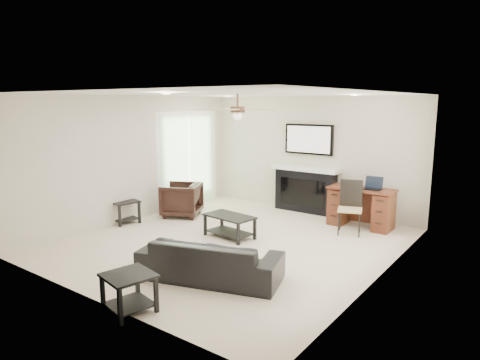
{
  "coord_description": "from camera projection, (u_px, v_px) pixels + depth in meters",
  "views": [
    {
      "loc": [
        4.24,
        -5.61,
        2.37
      ],
      "look_at": [
        0.04,
        0.11,
        1.07
      ],
      "focal_mm": 32.0,
      "sensor_mm": 36.0,
      "label": 1
    }
  ],
  "objects": [
    {
      "name": "room_shell",
      "position": [
        246.0,
        145.0,
        6.99
      ],
      "size": [
        5.5,
        5.54,
        2.52
      ],
      "color": "beige",
      "rests_on": "ground"
    },
    {
      "name": "sofa",
      "position": [
        210.0,
        259.0,
        5.77
      ],
      "size": [
        2.05,
        1.29,
        0.56
      ],
      "primitive_type": "imported",
      "rotation": [
        0.0,
        0.0,
        3.45
      ],
      "color": "black",
      "rests_on": "ground"
    },
    {
      "name": "armchair",
      "position": [
        181.0,
        200.0,
        8.97
      ],
      "size": [
        1.03,
        1.02,
        0.7
      ],
      "primitive_type": "imported",
      "rotation": [
        0.0,
        0.0,
        -1.11
      ],
      "color": "black",
      "rests_on": "ground"
    },
    {
      "name": "coffee_table",
      "position": [
        230.0,
        226.0,
        7.57
      ],
      "size": [
        0.95,
        0.6,
        0.4
      ],
      "primitive_type": "cube",
      "rotation": [
        0.0,
        0.0,
        -0.12
      ],
      "color": "black",
      "rests_on": "ground"
    },
    {
      "name": "end_table_near",
      "position": [
        129.0,
        293.0,
        4.87
      ],
      "size": [
        0.62,
        0.62,
        0.45
      ],
      "primitive_type": "cube",
      "rotation": [
        0.0,
        0.0,
        -0.22
      ],
      "color": "black",
      "rests_on": "ground"
    },
    {
      "name": "end_table_left",
      "position": [
        125.0,
        212.0,
        8.48
      ],
      "size": [
        0.59,
        0.59,
        0.45
      ],
      "primitive_type": "cube",
      "rotation": [
        0.0,
        0.0,
        -0.2
      ],
      "color": "black",
      "rests_on": "ground"
    },
    {
      "name": "fireplace_unit",
      "position": [
        305.0,
        169.0,
        9.23
      ],
      "size": [
        1.52,
        0.34,
        1.91
      ],
      "primitive_type": "cube",
      "color": "black",
      "rests_on": "ground"
    },
    {
      "name": "desk",
      "position": [
        361.0,
        207.0,
        8.19
      ],
      "size": [
        1.22,
        0.56,
        0.76
      ],
      "primitive_type": "cube",
      "color": "#3E150F",
      "rests_on": "ground"
    },
    {
      "name": "desk_chair",
      "position": [
        350.0,
        208.0,
        7.73
      ],
      "size": [
        0.54,
        0.55,
        0.97
      ],
      "primitive_type": "cube",
      "rotation": [
        0.0,
        0.0,
        0.33
      ],
      "color": "black",
      "rests_on": "ground"
    },
    {
      "name": "laptop",
      "position": [
        372.0,
        183.0,
        7.97
      ],
      "size": [
        0.33,
        0.24,
        0.23
      ],
      "primitive_type": "cube",
      "color": "black",
      "rests_on": "desk"
    }
  ]
}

